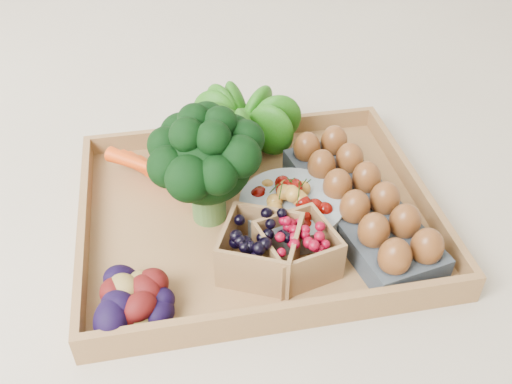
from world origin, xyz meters
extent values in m
plane|color=beige|center=(0.00, 0.00, 0.00)|extent=(4.00, 4.00, 0.00)
cube|color=#A07243|center=(0.00, 0.00, 0.01)|extent=(0.55, 0.45, 0.01)
sphere|color=#1C480B|center=(0.01, 0.18, 0.08)|extent=(0.13, 0.13, 0.13)
cylinder|color=#8C9EA5|center=(0.05, -0.03, 0.04)|extent=(0.16, 0.16, 0.04)
cube|color=#3A424A|center=(0.16, -0.04, 0.03)|extent=(0.18, 0.35, 0.04)
cube|color=black|center=(-0.02, -0.11, 0.05)|extent=(0.14, 0.14, 0.07)
cube|color=maroon|center=(0.04, -0.12, 0.05)|extent=(0.12, 0.12, 0.07)
camera|label=1|loc=(-0.13, -0.67, 0.63)|focal=40.00mm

